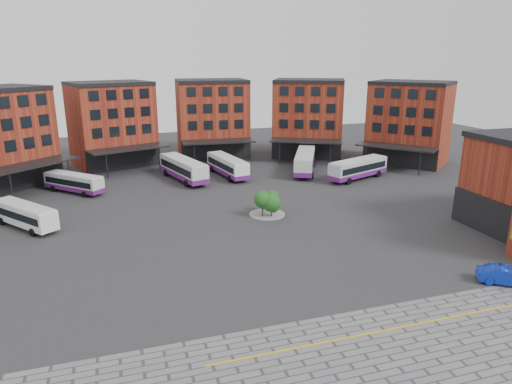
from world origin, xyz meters
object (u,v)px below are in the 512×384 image
object	(u,v)px
bus_b	(74,182)
bus_e	(305,161)
bus_d	(227,166)
bus_a	(24,214)
tree_island	(269,202)
bus_f	(358,168)
blue_car	(507,276)
bus_c	(183,169)

from	to	relation	value
bus_b	bus_e	world-z (taller)	bus_e
bus_d	bus_e	bearing A→B (deg)	-16.48
bus_a	bus_b	bearing A→B (deg)	32.85
tree_island	bus_f	size ratio (longest dim) A/B	0.38
tree_island	bus_e	xyz separation A→B (m)	(12.97, 19.05, 0.14)
bus_a	bus_e	world-z (taller)	bus_e
bus_e	blue_car	bearing A→B (deg)	-62.62
bus_b	blue_car	xyz separation A→B (m)	(36.95, -40.42, -0.72)
bus_c	bus_e	size ratio (longest dim) A/B	1.00
blue_car	bus_e	bearing A→B (deg)	35.55
bus_e	bus_f	size ratio (longest dim) A/B	1.08
tree_island	blue_car	world-z (taller)	tree_island
bus_b	bus_d	xyz separation A→B (m)	(23.21, 2.61, 0.23)
bus_b	bus_d	distance (m)	23.36
tree_island	bus_f	world-z (taller)	tree_island
bus_d	blue_car	bearing A→B (deg)	-82.51
tree_island	bus_d	world-z (taller)	tree_island
bus_e	bus_f	world-z (taller)	bus_e
tree_island	blue_car	size ratio (longest dim) A/B	0.94
bus_a	bus_d	bearing A→B (deg)	-8.90
blue_car	bus_d	bearing A→B (deg)	52.27
bus_c	bus_a	bearing A→B (deg)	-159.02
bus_d	bus_f	size ratio (longest dim) A/B	1.00
bus_c	blue_car	world-z (taller)	bus_c
bus_f	blue_car	xyz separation A→B (m)	(-5.54, -34.95, -0.97)
tree_island	bus_e	bearing A→B (deg)	55.75
tree_island	blue_car	distance (m)	26.40
bus_a	bus_c	bearing A→B (deg)	-1.75
bus_a	bus_e	xyz separation A→B (m)	(40.64, 14.43, 0.28)
bus_e	blue_car	xyz separation A→B (m)	(0.71, -41.61, -1.15)
bus_d	bus_f	world-z (taller)	bus_f
bus_a	bus_c	xyz separation A→B (m)	(20.39, 15.38, 0.22)
bus_d	bus_b	bearing A→B (deg)	176.20
bus_e	bus_f	bearing A→B (deg)	-20.40
bus_d	blue_car	distance (m)	45.19
bus_b	bus_d	world-z (taller)	bus_d
bus_f	blue_car	distance (m)	35.40
bus_c	bus_f	world-z (taller)	bus_c
bus_c	bus_b	bearing A→B (deg)	171.55
blue_car	bus_c	bearing A→B (deg)	60.79
bus_e	bus_a	bearing A→B (deg)	-134.05
bus_f	bus_d	bearing A→B (deg)	-134.01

